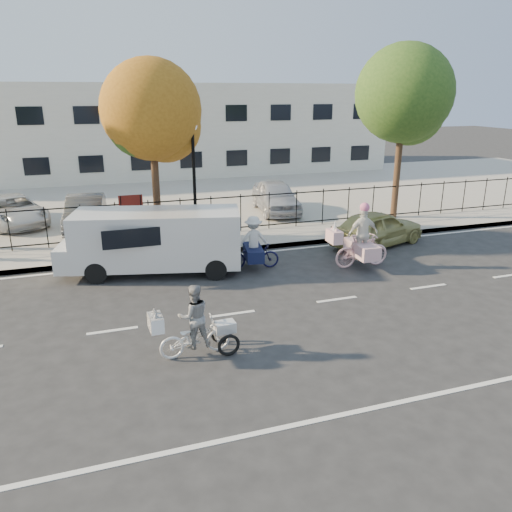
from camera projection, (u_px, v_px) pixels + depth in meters
name	position (u px, v px, depth m)	size (l,w,h in m)	color
ground	(233.00, 314.00, 12.89)	(120.00, 120.00, 0.00)	#333334
road_markings	(233.00, 314.00, 12.89)	(60.00, 9.52, 0.01)	silver
curb	(193.00, 254.00, 17.41)	(60.00, 0.10, 0.15)	#A8A399
sidewalk	(187.00, 246.00, 18.36)	(60.00, 2.20, 0.15)	#A8A399
parking_lot	(155.00, 199.00, 26.38)	(60.00, 15.60, 0.15)	#A8A399
iron_fence	(181.00, 217.00, 19.09)	(58.00, 0.06, 1.50)	black
building	(133.00, 129.00, 34.47)	(34.00, 10.00, 6.00)	silver
lamppost	(193.00, 160.00, 18.19)	(0.36, 0.36, 4.33)	black
street_sign	(131.00, 210.00, 18.02)	(0.85, 0.06, 1.80)	black
zebra_trike	(195.00, 328.00, 10.72)	(1.90, 0.73, 1.63)	white
unicorn_bike	(361.00, 244.00, 16.13)	(2.12, 1.47, 2.15)	#FBBFC4
bull_bike	(253.00, 248.00, 16.04)	(1.91, 1.33, 1.74)	#100F34
white_van	(155.00, 239.00, 15.54)	(5.89, 3.00, 1.97)	white
gold_sedan	(377.00, 228.00, 18.46)	(1.58, 3.93, 1.34)	tan
lot_car_b	(14.00, 210.00, 20.84)	(2.01, 4.35, 1.21)	silver
lot_car_c	(86.00, 213.00, 20.16)	(1.42, 4.07, 1.34)	#474A4E
lot_car_d	(276.00, 196.00, 23.05)	(1.70, 4.22, 1.44)	#B5B6BD
tree_mid	(155.00, 115.00, 18.12)	(3.66, 3.65, 6.68)	#442D1D
tree_east	(406.00, 98.00, 20.80)	(4.06, 4.06, 7.44)	#442D1D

